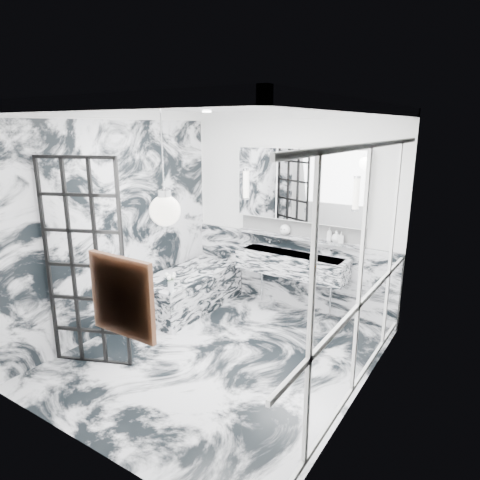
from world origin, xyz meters
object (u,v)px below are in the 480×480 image
Objects in this scene: mirror_cabinet at (300,185)px; bathtub at (190,290)px; crittall_door at (85,266)px; trough_sink at (292,264)px.

bathtub is (-1.32, -0.83, -1.54)m from mirror_cabinet.
crittall_door reaches higher than bathtub.
mirror_cabinet reaches higher than bathtub.
trough_sink is 0.84× the size of mirror_cabinet.
crittall_door is 1.98m from bathtub.
bathtub is at bearing -153.52° from trough_sink.
mirror_cabinet is at bearing 32.06° from bathtub.
trough_sink is 1.10m from mirror_cabinet.
mirror_cabinet is 2.20m from bathtub.
trough_sink reaches higher than bathtub.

